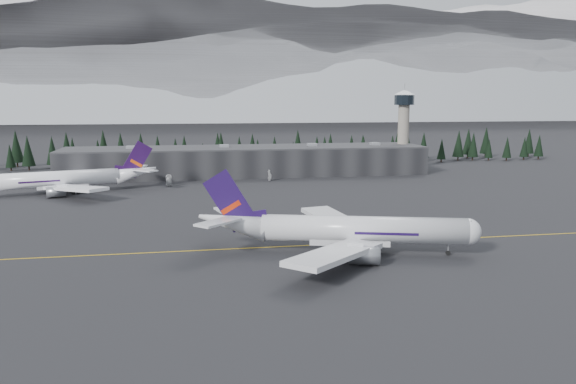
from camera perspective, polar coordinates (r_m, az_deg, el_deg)
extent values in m
plane|color=black|center=(131.98, 1.54, -5.24)|extent=(1400.00, 1400.00, 0.00)
cube|color=gold|center=(130.09, 1.72, -5.46)|extent=(400.00, 0.40, 0.02)
cube|color=black|center=(252.88, -4.22, 3.12)|extent=(160.00, 30.00, 12.00)
cube|color=#333335|center=(252.28, -4.24, 4.54)|extent=(160.00, 30.00, 0.60)
cylinder|color=gray|center=(273.04, 11.61, 5.51)|extent=(5.20, 5.20, 32.00)
cylinder|color=black|center=(272.50, 11.73, 9.13)|extent=(9.20, 9.20, 4.50)
cone|color=silver|center=(272.52, 11.76, 9.86)|extent=(10.00, 10.00, 2.00)
cube|color=black|center=(289.38, -4.99, 4.18)|extent=(360.00, 20.00, 15.00)
cylinder|color=silver|center=(123.73, 7.65, -3.78)|extent=(44.28, 17.71, 5.79)
sphere|color=silver|center=(126.50, 17.77, -3.86)|extent=(5.79, 5.79, 5.79)
cone|color=silver|center=(125.85, -5.65, -3.12)|extent=(17.17, 10.00, 8.38)
cube|color=silver|center=(138.59, 5.04, -2.97)|extent=(13.23, 28.05, 2.47)
cylinder|color=#96989E|center=(133.85, 7.48, -4.18)|extent=(7.04, 5.24, 3.67)
cube|color=silver|center=(109.54, 4.84, -6.29)|extent=(24.30, 24.84, 2.47)
cylinder|color=#96989E|center=(115.17, 7.77, -6.41)|extent=(7.04, 5.24, 3.67)
cube|color=#1E0D40|center=(124.98, -5.90, -0.91)|extent=(11.89, 3.81, 14.37)
cube|color=red|center=(125.21, -5.81, -1.56)|extent=(4.67, 1.81, 3.54)
cube|color=silver|center=(131.50, -5.99, -1.98)|extent=(6.80, 11.35, 0.48)
cube|color=silver|center=(120.43, -7.10, -3.05)|extent=(10.64, 10.51, 0.48)
cylinder|color=black|center=(126.65, 15.97, -5.56)|extent=(0.48, 0.48, 2.89)
cylinder|color=black|center=(128.80, 4.53, -4.97)|extent=(0.48, 0.48, 2.89)
cylinder|color=black|center=(120.40, 4.44, -5.99)|extent=(0.48, 0.48, 2.89)
cylinder|color=white|center=(216.94, -22.70, 1.20)|extent=(44.24, 17.45, 5.78)
cone|color=white|center=(220.16, -15.20, 1.94)|extent=(17.14, 9.91, 8.37)
cube|color=white|center=(202.77, -20.80, 0.36)|extent=(24.18, 24.87, 2.47)
cylinder|color=gray|center=(207.86, -22.49, 0.01)|extent=(7.01, 5.21, 3.66)
cube|color=white|center=(232.27, -21.47, 1.39)|extent=(13.34, 28.02, 2.47)
cylinder|color=gray|center=(226.90, -22.79, 0.71)|extent=(7.01, 5.21, 3.66)
cube|color=#2A0E41|center=(219.70, -15.13, 3.22)|extent=(11.88, 3.74, 14.35)
cube|color=#F0500E|center=(219.82, -15.16, 2.84)|extent=(4.67, 1.78, 3.53)
cube|color=white|center=(214.72, -14.42, 2.15)|extent=(10.60, 10.51, 0.48)
cube|color=white|center=(225.99, -15.00, 2.47)|extent=(6.84, 11.34, 0.48)
cylinder|color=black|center=(213.63, -20.77, 0.16)|extent=(0.48, 0.48, 2.89)
cylinder|color=black|center=(222.18, -20.97, 0.48)|extent=(0.48, 0.48, 2.89)
imported|color=silver|center=(223.22, -11.99, 0.73)|extent=(2.94, 5.02, 1.31)
imported|color=silver|center=(233.48, -1.85, 1.33)|extent=(4.81, 2.29, 1.59)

